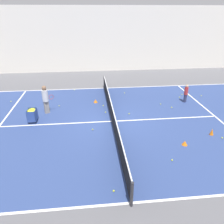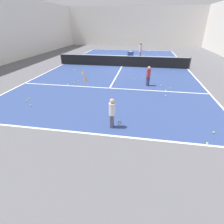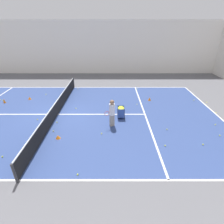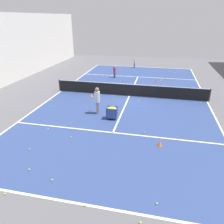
{
  "view_description": "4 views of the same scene",
  "coord_description": "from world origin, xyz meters",
  "px_view_note": "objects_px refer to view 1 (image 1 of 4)",
  "views": [
    {
      "loc": [
        -10.75,
        1.14,
        5.65
      ],
      "look_at": [
        0.0,
        0.0,
        0.58
      ],
      "focal_mm": 35.0,
      "sensor_mm": 36.0,
      "label": 1
    },
    {
      "loc": [
        1.89,
        -16.04,
        3.55
      ],
      "look_at": [
        0.91,
        -10.44,
        0.65
      ],
      "focal_mm": 28.0,
      "sensor_mm": 36.0,
      "label": 2
    },
    {
      "loc": [
        10.75,
        3.77,
        5.65
      ],
      "look_at": [
        1.5,
        3.77,
        0.94
      ],
      "focal_mm": 28.0,
      "sensor_mm": 36.0,
      "label": 3
    },
    {
      "loc": [
        -2.15,
        16.04,
        5.65
      ],
      "look_at": [
        0.43,
        4.37,
        0.44
      ],
      "focal_mm": 35.0,
      "sensor_mm": 36.0,
      "label": 4
    }
  ],
  "objects_px": {
    "ball_cart": "(32,113)",
    "training_cone_1": "(96,101)",
    "tennis_net": "(112,113)",
    "coach_at_net": "(45,98)",
    "training_cone_0": "(185,143)",
    "child_midcourt": "(186,92)"
  },
  "relations": [
    {
      "from": "training_cone_1",
      "to": "tennis_net",
      "type": "bearing_deg",
      "value": -164.11
    },
    {
      "from": "coach_at_net",
      "to": "training_cone_1",
      "type": "distance_m",
      "value": 3.36
    },
    {
      "from": "ball_cart",
      "to": "child_midcourt",
      "type": "bearing_deg",
      "value": -79.04
    },
    {
      "from": "child_midcourt",
      "to": "training_cone_0",
      "type": "xyz_separation_m",
      "value": [
        -4.96,
        2.09,
        -0.59
      ]
    },
    {
      "from": "tennis_net",
      "to": "training_cone_1",
      "type": "xyz_separation_m",
      "value": [
        2.85,
        0.81,
        -0.39
      ]
    },
    {
      "from": "tennis_net",
      "to": "coach_at_net",
      "type": "relative_size",
      "value": 6.84
    },
    {
      "from": "tennis_net",
      "to": "training_cone_0",
      "type": "distance_m",
      "value": 4.1
    },
    {
      "from": "training_cone_0",
      "to": "tennis_net",
      "type": "bearing_deg",
      "value": 48.86
    },
    {
      "from": "tennis_net",
      "to": "ball_cart",
      "type": "height_order",
      "value": "tennis_net"
    },
    {
      "from": "ball_cart",
      "to": "training_cone_0",
      "type": "bearing_deg",
      "value": -112.71
    },
    {
      "from": "coach_at_net",
      "to": "child_midcourt",
      "type": "xyz_separation_m",
      "value": [
        0.77,
        -8.93,
        -0.28
      ]
    },
    {
      "from": "coach_at_net",
      "to": "training_cone_0",
      "type": "xyz_separation_m",
      "value": [
        -4.19,
        -6.84,
        -0.88
      ]
    },
    {
      "from": "coach_at_net",
      "to": "ball_cart",
      "type": "xyz_separation_m",
      "value": [
        -1.08,
        0.6,
        -0.46
      ]
    },
    {
      "from": "coach_at_net",
      "to": "training_cone_1",
      "type": "bearing_deg",
      "value": 1.55
    },
    {
      "from": "ball_cart",
      "to": "training_cone_0",
      "type": "distance_m",
      "value": 8.08
    },
    {
      "from": "tennis_net",
      "to": "ball_cart",
      "type": "bearing_deg",
      "value": 84.41
    },
    {
      "from": "tennis_net",
      "to": "training_cone_0",
      "type": "height_order",
      "value": "tennis_net"
    },
    {
      "from": "child_midcourt",
      "to": "training_cone_1",
      "type": "height_order",
      "value": "child_midcourt"
    },
    {
      "from": "child_midcourt",
      "to": "training_cone_1",
      "type": "xyz_separation_m",
      "value": [
        0.58,
        5.98,
        -0.59
      ]
    },
    {
      "from": "tennis_net",
      "to": "coach_at_net",
      "type": "distance_m",
      "value": 4.08
    },
    {
      "from": "ball_cart",
      "to": "training_cone_1",
      "type": "distance_m",
      "value": 4.32
    },
    {
      "from": "tennis_net",
      "to": "training_cone_0",
      "type": "xyz_separation_m",
      "value": [
        -2.69,
        -3.08,
        -0.39
      ]
    }
  ]
}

